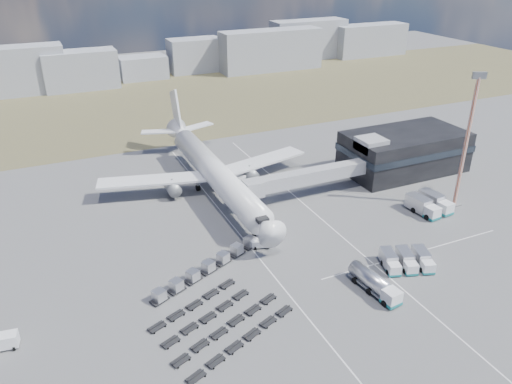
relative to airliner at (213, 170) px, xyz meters
name	(u,v)px	position (x,y,z in m)	size (l,w,h in m)	color
ground	(274,262)	(0.00, -32.38, -5.29)	(420.00, 420.00, 0.00)	#565659
grass_strip	(140,105)	(0.00, 77.62, -5.29)	(420.00, 90.00, 0.01)	brown
lane_markings	(313,242)	(9.77, -29.38, -5.29)	(47.12, 110.00, 0.01)	silver
terminal	(404,151)	(47.77, -8.41, -0.04)	(30.40, 16.40, 11.00)	black
jet_bridge	(299,179)	(15.90, -11.95, -0.24)	(30.30, 3.80, 7.05)	#939399
airliner	(213,170)	(0.00, 0.00, 0.00)	(51.59, 64.53, 17.62)	white
skyline	(101,63)	(-6.78, 115.17, 3.16)	(306.12, 27.64, 19.76)	#9498A2
fuel_tanker	(375,283)	(11.14, -46.82, -3.62)	(3.77, 10.55, 3.34)	white
pushback_tug	(261,243)	(-0.05, -26.70, -4.50)	(3.58, 2.01, 1.58)	white
utility_van	(2,342)	(-44.58, -35.89, -4.14)	(4.33, 1.96, 2.31)	white
catering_truck	(236,178)	(6.43, 1.47, -3.91)	(2.75, 6.02, 2.71)	white
service_trucks_near	(406,260)	(20.68, -43.25, -3.93)	(9.76, 8.48, 2.50)	white
service_trucks_far	(429,204)	(38.74, -28.63, -3.54)	(7.46, 8.64, 3.22)	white
uld_row	(216,262)	(-10.22, -29.59, -4.15)	(26.44, 13.26, 1.91)	black
baggage_dollies	(218,323)	(-15.16, -43.85, -4.97)	(23.32, 19.51, 0.65)	black
floodlight_mast	(466,142)	(46.09, -28.57, 9.38)	(2.76, 2.26, 29.27)	#CC4C20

